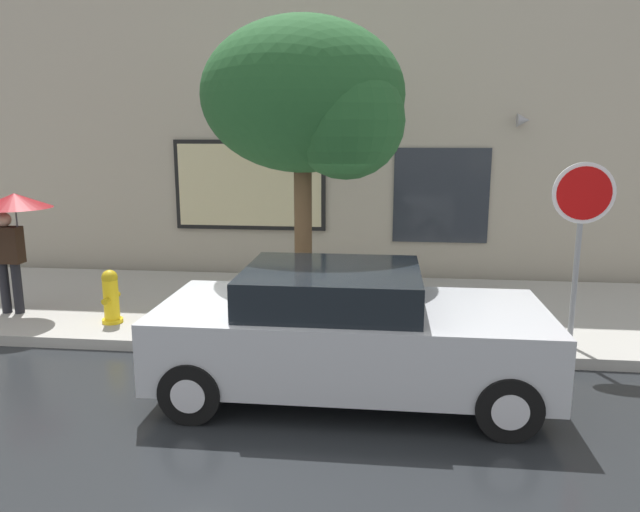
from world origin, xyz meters
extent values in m
plane|color=black|center=(0.00, 0.00, 0.00)|extent=(60.00, 60.00, 0.00)
cube|color=#A3A099|center=(0.00, 3.00, 0.07)|extent=(20.00, 4.00, 0.15)
cube|color=#B2A893|center=(0.00, 5.50, 3.50)|extent=(20.00, 0.40, 7.00)
cube|color=black|center=(-1.24, 5.27, 1.87)|extent=(3.00, 0.06, 1.76)
cube|color=beige|center=(-1.24, 5.24, 1.87)|extent=(2.84, 0.03, 1.60)
cube|color=#262B33|center=(2.47, 5.28, 1.70)|extent=(1.80, 0.04, 1.80)
cone|color=#99999E|center=(3.87, 5.15, 3.10)|extent=(0.22, 0.24, 0.24)
cube|color=#B7BABF|center=(1.08, 0.03, 0.64)|extent=(4.20, 1.83, 0.76)
cube|color=black|center=(0.87, 0.03, 1.23)|extent=(1.89, 1.61, 0.41)
cylinder|color=black|center=(2.63, 0.87, 0.32)|extent=(0.64, 0.22, 0.64)
cylinder|color=silver|center=(2.63, 0.87, 0.32)|extent=(0.35, 0.24, 0.35)
cylinder|color=black|center=(2.63, -0.81, 0.32)|extent=(0.64, 0.22, 0.64)
cylinder|color=silver|center=(2.63, -0.81, 0.32)|extent=(0.35, 0.24, 0.35)
cylinder|color=black|center=(-0.48, 0.87, 0.32)|extent=(0.64, 0.22, 0.64)
cylinder|color=silver|center=(-0.48, 0.87, 0.32)|extent=(0.35, 0.24, 0.35)
cylinder|color=black|center=(-0.48, -0.81, 0.32)|extent=(0.64, 0.22, 0.64)
cylinder|color=silver|center=(-0.48, -0.81, 0.32)|extent=(0.35, 0.24, 0.35)
cylinder|color=yellow|center=(-2.51, 1.73, 0.49)|extent=(0.22, 0.22, 0.68)
sphere|color=gold|center=(-2.51, 1.73, 0.83)|extent=(0.23, 0.23, 0.23)
cylinder|color=gold|center=(-2.51, 1.57, 0.52)|extent=(0.09, 0.12, 0.09)
cylinder|color=gold|center=(-2.51, 1.89, 0.52)|extent=(0.09, 0.12, 0.09)
cylinder|color=yellow|center=(-2.51, 1.73, 0.18)|extent=(0.30, 0.30, 0.06)
cylinder|color=black|center=(-4.36, 2.02, 0.54)|extent=(0.14, 0.14, 0.79)
cylinder|color=black|center=(-4.15, 2.02, 0.54)|extent=(0.14, 0.14, 0.79)
cube|color=black|center=(-4.25, 2.02, 1.22)|extent=(0.46, 0.22, 0.56)
sphere|color=tan|center=(-4.25, 2.02, 1.60)|extent=(0.21, 0.21, 0.21)
cylinder|color=#4C4C51|center=(-4.05, 2.02, 1.47)|extent=(0.02, 0.02, 0.90)
cone|color=maroon|center=(-4.05, 2.02, 1.89)|extent=(1.06, 1.06, 0.22)
cylinder|color=#4C3823|center=(0.28, 1.95, 1.38)|extent=(0.25, 0.25, 2.46)
ellipsoid|color=#235628|center=(0.28, 1.95, 3.37)|extent=(2.75, 2.34, 2.06)
sphere|color=#235628|center=(0.90, 1.61, 3.02)|extent=(1.51, 1.51, 1.51)
cylinder|color=gray|center=(3.85, 1.45, 1.32)|extent=(0.07, 0.07, 2.35)
cylinder|color=white|center=(3.85, 1.41, 2.15)|extent=(0.76, 0.02, 0.76)
cylinder|color=red|center=(3.85, 1.40, 2.15)|extent=(0.66, 0.02, 0.66)
camera|label=1|loc=(1.43, -6.19, 2.87)|focal=33.27mm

